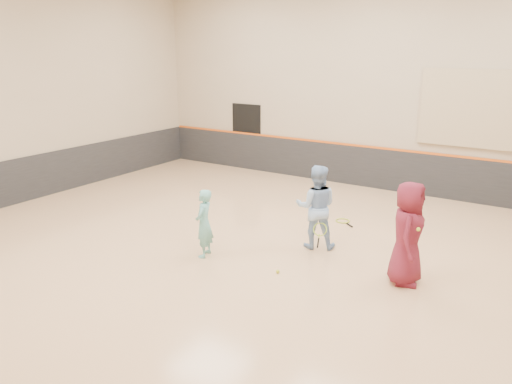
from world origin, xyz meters
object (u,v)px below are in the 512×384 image
Objects in this scene: young_man at (408,233)px; girl at (204,223)px; spare_racket at (343,221)px; instructor at (316,207)px.

girl is at bearing 93.02° from young_man.
spare_racket is (1.52, 3.40, -0.67)m from girl.
young_man is at bearing -47.75° from spare_racket.
girl is 3.78m from spare_racket.
girl is 0.79× the size of instructor.
young_man is (3.71, 0.99, 0.24)m from girl.
instructor reaches higher than girl.
young_man is at bearing 88.89° from girl.
spare_racket is at bearing 139.85° from girl.
young_man reaches higher than girl.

